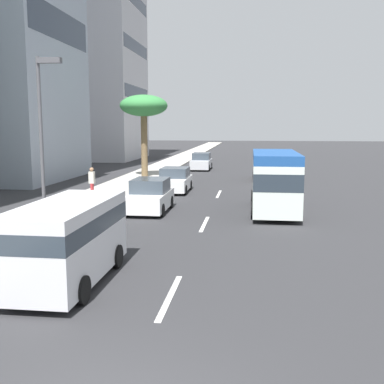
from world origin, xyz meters
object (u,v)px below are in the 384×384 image
object	(u,v)px
car_second	(201,162)
pedestrian_near_lamp	(92,181)
car_third	(150,196)
street_lamp	(43,127)
car_lead	(264,170)
minibus_fifth	(275,179)
palm_tree	(144,108)
car_sixth	(175,180)
van_fourth	(68,237)

from	to	relation	value
car_second	pedestrian_near_lamp	xyz separation A→B (m)	(-19.93, 4.30, 0.37)
car_third	street_lamp	world-z (taller)	street_lamp
car_lead	minibus_fifth	world-z (taller)	minibus_fifth
car_second	palm_tree	xyz separation A→B (m)	(-8.15, 3.91, 5.05)
car_second	car_third	size ratio (longest dim) A/B	1.09
minibus_fifth	palm_tree	xyz separation A→B (m)	(13.99, 10.04, 4.17)
car_third	car_sixth	bearing A→B (deg)	179.30
car_third	palm_tree	xyz separation A→B (m)	(14.66, 3.71, 5.06)
van_fourth	car_sixth	xyz separation A→B (m)	(18.03, 0.01, -0.55)
car_third	pedestrian_near_lamp	distance (m)	5.03
car_lead	palm_tree	size ratio (longest dim) A/B	0.67
palm_tree	van_fourth	bearing A→B (deg)	-171.49
car_second	minibus_fifth	size ratio (longest dim) A/B	0.66
car_lead	van_fourth	world-z (taller)	van_fourth
car_lead	car_sixth	bearing A→B (deg)	141.64
palm_tree	minibus_fifth	bearing A→B (deg)	-144.34
car_sixth	pedestrian_near_lamp	xyz separation A→B (m)	(-4.30, 4.19, 0.41)
minibus_fifth	street_lamp	bearing A→B (deg)	128.07
van_fourth	street_lamp	distance (m)	6.06
minibus_fifth	car_sixth	bearing A→B (deg)	43.72
car_third	minibus_fifth	distance (m)	6.42
car_sixth	palm_tree	distance (m)	9.81
van_fourth	palm_tree	distance (m)	26.18
minibus_fifth	palm_tree	world-z (taller)	palm_tree
car_lead	van_fourth	bearing A→B (deg)	166.73
car_third	street_lamp	bearing A→B (deg)	-22.41
van_fourth	car_lead	bearing A→B (deg)	166.73
pedestrian_near_lamp	street_lamp	size ratio (longest dim) A/B	0.27
car_third	pedestrian_near_lamp	size ratio (longest dim) A/B	2.20
car_sixth	street_lamp	size ratio (longest dim) A/B	0.59
pedestrian_near_lamp	car_third	bearing A→B (deg)	152.79
car_third	palm_tree	world-z (taller)	palm_tree
minibus_fifth	pedestrian_near_lamp	bearing A→B (deg)	78.02
van_fourth	car_sixth	distance (m)	18.03
car_second	street_lamp	xyz separation A→B (m)	(-29.13, 2.80, 3.52)
car_sixth	pedestrian_near_lamp	distance (m)	6.02
street_lamp	van_fourth	bearing A→B (deg)	-149.07
van_fourth	palm_tree	xyz separation A→B (m)	(25.50, 3.81, 4.54)
car_lead	car_second	size ratio (longest dim) A/B	1.04
van_fourth	minibus_fifth	distance (m)	13.09
palm_tree	street_lamp	world-z (taller)	palm_tree
car_second	car_third	world-z (taller)	car_second
car_third	car_lead	bearing A→B (deg)	157.48
minibus_fifth	car_sixth	distance (m)	9.06
car_third	palm_tree	bearing A→B (deg)	-165.78
van_fourth	pedestrian_near_lamp	world-z (taller)	van_fourth
car_lead	pedestrian_near_lamp	xyz separation A→B (m)	(-11.98, 10.26, 0.36)
minibus_fifth	street_lamp	distance (m)	11.64
pedestrian_near_lamp	palm_tree	world-z (taller)	palm_tree
car_second	car_sixth	distance (m)	15.62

